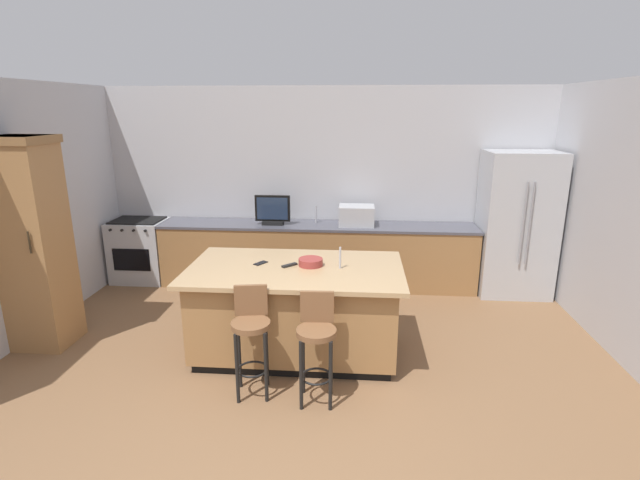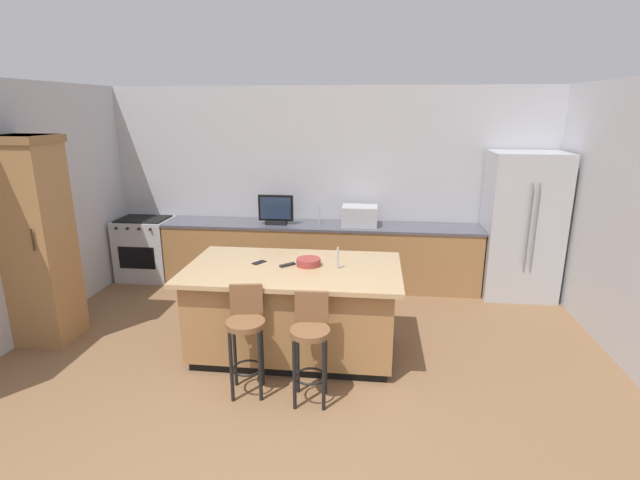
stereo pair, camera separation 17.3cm
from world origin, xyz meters
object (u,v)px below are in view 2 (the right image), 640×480
at_px(cabinet_tower, 38,238).
at_px(fruit_bowl, 309,262).
at_px(refrigerator, 521,226).
at_px(tv_remote, 287,265).
at_px(microwave, 360,216).
at_px(bar_stool_right, 311,339).
at_px(kitchen_island, 294,309).
at_px(bar_stool_left, 246,331).
at_px(tv_monitor, 276,211).
at_px(range_oven, 146,248).
at_px(cell_phone, 259,262).

height_order(cabinet_tower, fruit_bowl, cabinet_tower).
relative_size(refrigerator, tv_remote, 11.33).
relative_size(cabinet_tower, microwave, 4.60).
height_order(refrigerator, bar_stool_right, refrigerator).
height_order(kitchen_island, bar_stool_left, bar_stool_left).
height_order(kitchen_island, tv_monitor, tv_monitor).
bearing_deg(fruit_bowl, bar_stool_left, -117.96).
bearing_deg(kitchen_island, tv_monitor, 106.41).
distance_m(range_oven, fruit_bowl, 3.34).
relative_size(bar_stool_right, fruit_bowl, 3.94).
distance_m(microwave, cell_phone, 2.11).
bearing_deg(cell_phone, bar_stool_left, -51.93).
distance_m(cell_phone, tv_remote, 0.31).
distance_m(refrigerator, tv_monitor, 3.30).
bearing_deg(bar_stool_left, range_oven, 120.34).
bearing_deg(tv_remote, tv_monitor, 150.25).
height_order(cabinet_tower, microwave, cabinet_tower).
xyz_separation_m(range_oven, bar_stool_right, (2.83, -2.79, 0.12)).
relative_size(kitchen_island, range_oven, 2.35).
height_order(tv_monitor, fruit_bowl, tv_monitor).
distance_m(kitchen_island, fruit_bowl, 0.52).
distance_m(refrigerator, cabinet_tower, 5.77).
bearing_deg(bar_stool_left, cabinet_tower, 153.54).
xyz_separation_m(bar_stool_right, tv_remote, (-0.35, 0.85, 0.36)).
height_order(range_oven, tv_monitor, tv_monitor).
distance_m(range_oven, tv_remote, 3.19).
bearing_deg(bar_stool_right, kitchen_island, 106.69).
bearing_deg(kitchen_island, microwave, 73.12).
bearing_deg(bar_stool_left, refrigerator, 32.22).
relative_size(kitchen_island, fruit_bowl, 8.78).
bearing_deg(microwave, tv_remote, -108.77).
xyz_separation_m(bar_stool_left, bar_stool_right, (0.57, -0.06, -0.01)).
relative_size(refrigerator, tv_monitor, 3.96).
distance_m(bar_stool_left, fruit_bowl, 1.01).
height_order(kitchen_island, cell_phone, cell_phone).
distance_m(kitchen_island, tv_monitor, 2.09).
distance_m(microwave, tv_remote, 2.05).
relative_size(kitchen_island, cell_phone, 14.31).
bearing_deg(cabinet_tower, cell_phone, 2.53).
bearing_deg(refrigerator, tv_remote, -146.04).
bearing_deg(range_oven, cabinet_tower, -94.56).
distance_m(refrigerator, bar_stool_right, 3.69).
height_order(refrigerator, tv_remote, refrigerator).
bearing_deg(range_oven, bar_stool_left, -50.40).
distance_m(kitchen_island, cabinet_tower, 2.79).
xyz_separation_m(bar_stool_right, cell_phone, (-0.65, 0.91, 0.36)).
relative_size(fruit_bowl, tv_remote, 1.44).
bearing_deg(bar_stool_left, microwave, 62.74).
height_order(cabinet_tower, bar_stool_right, cabinet_tower).
height_order(microwave, bar_stool_left, microwave).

